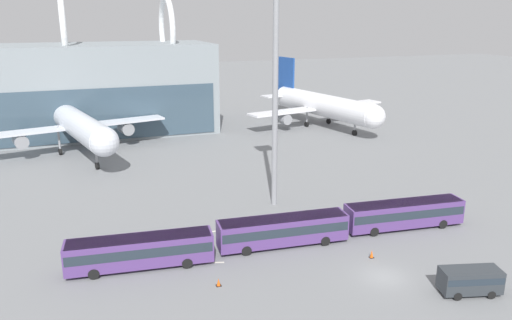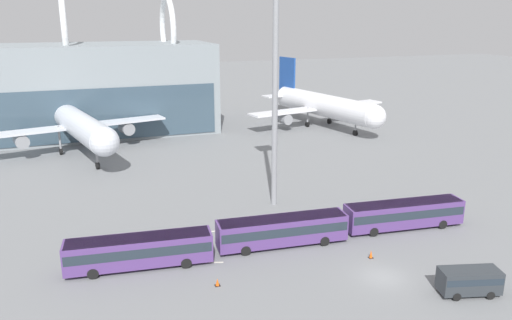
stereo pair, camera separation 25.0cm
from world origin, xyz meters
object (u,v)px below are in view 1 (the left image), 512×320
object	(u,v)px
shuttle_bus_0	(140,250)
shuttle_bus_2	(404,213)
traffic_cone_0	(372,254)
traffic_cone_1	(219,282)
airliner_at_gate_far	(321,105)
airliner_at_gate_near	(75,122)
shuttle_bus_1	(283,229)
service_van_foreground	(470,279)
floodlight_mast	(276,62)

from	to	relation	value
shuttle_bus_0	shuttle_bus_2	xyz separation A→B (m)	(28.43, -0.88, 0.00)
traffic_cone_0	traffic_cone_1	size ratio (longest dim) A/B	1.19
airliner_at_gate_far	traffic_cone_0	distance (m)	61.02
airliner_at_gate_far	shuttle_bus_2	size ratio (longest dim) A/B	2.52
airliner_at_gate_near	shuttle_bus_1	world-z (taller)	airliner_at_gate_near
airliner_at_gate_far	service_van_foreground	bearing A→B (deg)	-28.24
shuttle_bus_1	traffic_cone_0	bearing A→B (deg)	-33.24
shuttle_bus_0	floodlight_mast	world-z (taller)	floodlight_mast
airliner_at_gate_near	shuttle_bus_2	distance (m)	56.48
airliner_at_gate_far	floodlight_mast	bearing A→B (deg)	-45.69
airliner_at_gate_far	traffic_cone_1	size ratio (longest dim) A/B	50.43
airliner_at_gate_near	floodlight_mast	distance (m)	42.45
shuttle_bus_1	service_van_foreground	distance (m)	17.80
shuttle_bus_0	traffic_cone_0	size ratio (longest dim) A/B	16.79
airliner_at_gate_near	airliner_at_gate_far	bearing A→B (deg)	83.57
shuttle_bus_1	airliner_at_gate_near	bearing A→B (deg)	117.43
airliner_at_gate_near	airliner_at_gate_far	xyz separation A→B (m)	(49.12, 5.44, -0.79)
airliner_at_gate_near	floodlight_mast	xyz separation A→B (m)	(22.26, -34.07, 12.07)
shuttle_bus_1	traffic_cone_0	distance (m)	9.00
floodlight_mast	traffic_cone_1	xyz separation A→B (m)	(-12.01, -16.54, -17.10)
shuttle_bus_0	traffic_cone_1	world-z (taller)	shuttle_bus_0
airliner_at_gate_far	shuttle_bus_2	distance (m)	53.84
airliner_at_gate_near	traffic_cone_1	bearing A→B (deg)	-1.30
airliner_at_gate_far	traffic_cone_1	bearing A→B (deg)	-46.23
service_van_foreground	traffic_cone_1	xyz separation A→B (m)	(-19.43, 8.55, -0.99)
airliner_at_gate_far	shuttle_bus_2	world-z (taller)	airliner_at_gate_far
traffic_cone_1	shuttle_bus_0	bearing A→B (deg)	135.67
shuttle_bus_2	traffic_cone_1	xyz separation A→B (m)	(-22.61, -4.80, -1.46)
airliner_at_gate_far	traffic_cone_1	xyz separation A→B (m)	(-38.87, -56.05, -4.25)
service_van_foreground	shuttle_bus_0	bearing A→B (deg)	166.10
floodlight_mast	traffic_cone_0	xyz separation A→B (m)	(3.36, -16.64, -17.04)
airliner_at_gate_far	service_van_foreground	size ratio (longest dim) A/B	6.41
shuttle_bus_0	shuttle_bus_2	distance (m)	28.44
airliner_at_gate_near	traffic_cone_1	xyz separation A→B (m)	(10.25, -50.61, -5.03)
shuttle_bus_2	traffic_cone_1	world-z (taller)	shuttle_bus_2
shuttle_bus_1	traffic_cone_1	world-z (taller)	shuttle_bus_1
traffic_cone_1	service_van_foreground	bearing A→B (deg)	-23.74
shuttle_bus_0	service_van_foreground	xyz separation A→B (m)	(25.25, -14.23, -0.46)
airliner_at_gate_near	traffic_cone_1	world-z (taller)	airliner_at_gate_near
traffic_cone_1	floodlight_mast	bearing A→B (deg)	54.01
traffic_cone_0	service_van_foreground	bearing A→B (deg)	-64.34
traffic_cone_0	shuttle_bus_0	bearing A→B (deg)	164.72
floodlight_mast	traffic_cone_0	world-z (taller)	floodlight_mast
shuttle_bus_0	shuttle_bus_1	xyz separation A→B (m)	(14.21, -0.28, 0.00)
floodlight_mast	traffic_cone_1	distance (m)	26.65
airliner_at_gate_near	shuttle_bus_0	size ratio (longest dim) A/B	2.56
airliner_at_gate_far	service_van_foreground	world-z (taller)	airliner_at_gate_far
shuttle_bus_1	traffic_cone_0	xyz separation A→B (m)	(6.98, -5.51, -1.39)
shuttle_bus_0	traffic_cone_0	bearing A→B (deg)	-8.95
airliner_at_gate_near	airliner_at_gate_far	distance (m)	49.42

